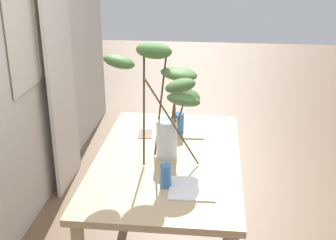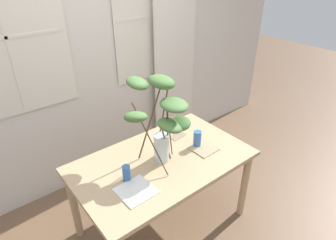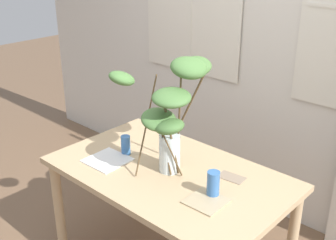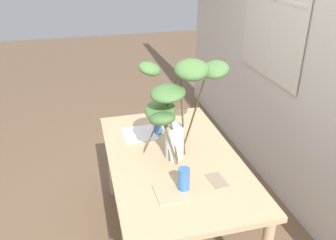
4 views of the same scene
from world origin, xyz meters
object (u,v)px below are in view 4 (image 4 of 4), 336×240
(vase_with_branches, at_px, (176,101))
(plate_square_right, at_px, (172,192))
(dining_table, at_px, (173,168))
(drinking_glass_blue_right, at_px, (184,179))
(plate_square_left, at_px, (139,134))
(drinking_glass_blue_left, at_px, (158,126))

(vase_with_branches, height_order, plate_square_right, vase_with_branches)
(dining_table, bearing_deg, drinking_glass_blue_right, -5.72)
(drinking_glass_blue_right, bearing_deg, plate_square_left, -169.54)
(dining_table, height_order, plate_square_right, plate_square_right)
(dining_table, distance_m, vase_with_branches, 0.52)
(drinking_glass_blue_left, height_order, plate_square_left, drinking_glass_blue_left)
(vase_with_branches, distance_m, plate_square_left, 0.60)
(plate_square_left, bearing_deg, drinking_glass_blue_right, 10.46)
(dining_table, relative_size, drinking_glass_blue_right, 9.89)
(plate_square_left, bearing_deg, dining_table, 24.68)
(dining_table, distance_m, drinking_glass_blue_right, 0.40)
(drinking_glass_blue_left, xyz_separation_m, plate_square_right, (0.74, -0.08, -0.06))
(plate_square_left, relative_size, plate_square_right, 1.24)
(vase_with_branches, bearing_deg, drinking_glass_blue_right, -7.67)
(drinking_glass_blue_left, distance_m, drinking_glass_blue_right, 0.72)
(plate_square_left, height_order, plate_square_right, same)
(dining_table, relative_size, drinking_glass_blue_left, 11.47)
(dining_table, bearing_deg, vase_with_branches, 50.93)
(dining_table, distance_m, plate_square_left, 0.43)
(dining_table, xyz_separation_m, vase_with_branches, (0.01, 0.01, 0.52))
(vase_with_branches, xyz_separation_m, plate_square_right, (0.37, -0.12, -0.42))
(dining_table, xyz_separation_m, drinking_glass_blue_right, (0.36, -0.04, 0.17))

